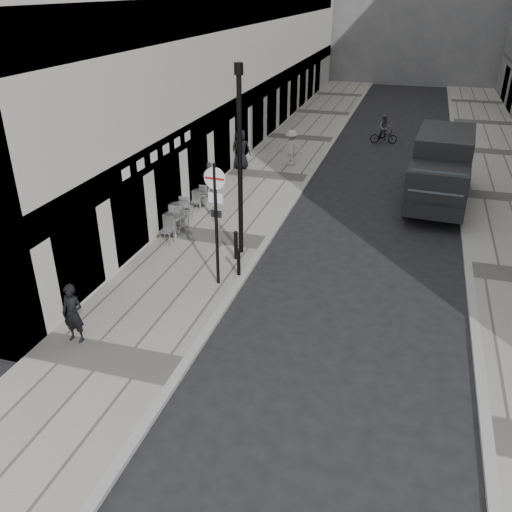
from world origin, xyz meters
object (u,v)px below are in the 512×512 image
Objects in this scene: lamppost at (240,154)px; sign_post at (216,209)px; panel_van at (442,166)px; walking_man at (73,313)px; cyclist at (384,132)px.

sign_post is at bearing -90.00° from lamppost.
panel_van is (6.56, 9.67, -0.95)m from sign_post.
sign_post is at bearing 56.98° from walking_man.
cyclist is (-3.05, 9.35, -0.98)m from panel_van.
panel_van is (9.07, 13.61, 0.71)m from walking_man.
cyclist is (3.51, 19.03, -1.94)m from sign_post.
walking_man is at bearing -118.20° from sign_post.
sign_post is 0.61× the size of panel_van.
walking_man is 0.26× the size of lamppost.
sign_post reaches higher than panel_van.
walking_man is 7.26m from lamppost.
lamppost is at bearing 67.59° from walking_man.
lamppost reaches higher than sign_post.
sign_post is 0.61× the size of lamppost.
sign_post reaches higher than cyclist.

